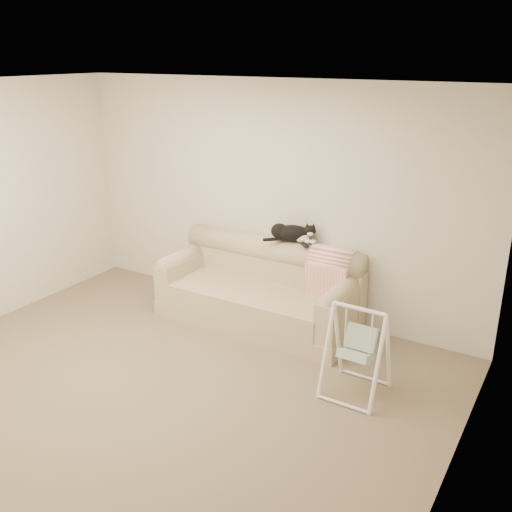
{
  "coord_description": "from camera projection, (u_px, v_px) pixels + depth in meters",
  "views": [
    {
      "loc": [
        3.04,
        -3.39,
        2.86
      ],
      "look_at": [
        0.24,
        1.27,
        0.9
      ],
      "focal_mm": 40.0,
      "sensor_mm": 36.0,
      "label": 1
    }
  ],
  "objects": [
    {
      "name": "sofa",
      "position": [
        261.0,
        291.0,
        6.32
      ],
      "size": [
        2.2,
        0.93,
        0.9
      ],
      "color": "tan",
      "rests_on": "ground"
    },
    {
      "name": "baby_swing",
      "position": [
        357.0,
        350.0,
        4.93
      ],
      "size": [
        0.51,
        0.55,
        0.84
      ],
      "color": "white",
      "rests_on": "ground"
    },
    {
      "name": "remote_a",
      "position": [
        289.0,
        240.0,
        6.23
      ],
      "size": [
        0.18,
        0.06,
        0.03
      ],
      "color": "black",
      "rests_on": "sofa"
    },
    {
      "name": "tuxedo_cat",
      "position": [
        292.0,
        233.0,
        6.16
      ],
      "size": [
        0.55,
        0.38,
        0.23
      ],
      "color": "black",
      "rests_on": "sofa"
    },
    {
      "name": "ground_plane",
      "position": [
        162.0,
        385.0,
        5.18
      ],
      "size": [
        5.0,
        5.0,
        0.0
      ],
      "primitive_type": "plane",
      "color": "brown",
      "rests_on": "ground"
    },
    {
      "name": "throw_blanket",
      "position": [
        332.0,
        265.0,
        6.01
      ],
      "size": [
        0.47,
        0.38,
        0.58
      ],
      "color": "#DD544B",
      "rests_on": "sofa"
    },
    {
      "name": "room_shell",
      "position": [
        151.0,
        224.0,
        4.66
      ],
      "size": [
        5.04,
        4.04,
        2.6
      ],
      "color": "silver",
      "rests_on": "ground"
    },
    {
      "name": "remote_b",
      "position": [
        304.0,
        245.0,
        6.09
      ],
      "size": [
        0.16,
        0.15,
        0.02
      ],
      "color": "black",
      "rests_on": "sofa"
    }
  ]
}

